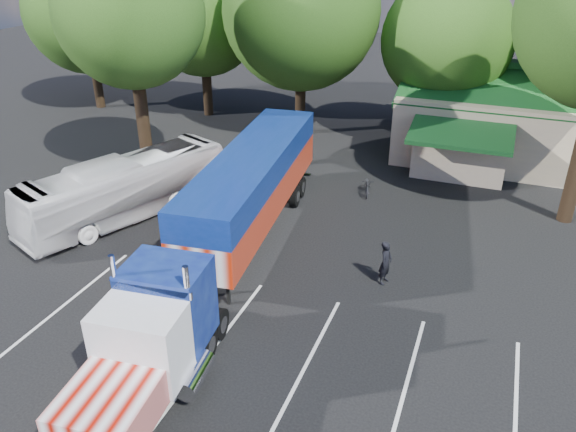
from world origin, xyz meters
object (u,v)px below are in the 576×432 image
(woman, at_px, (386,263))
(bicycle, at_px, (367,186))
(silver_sedan, at_px, (543,165))
(semi_truck, at_px, (233,213))
(tour_bus, at_px, (126,188))

(woman, height_order, bicycle, woman)
(woman, distance_m, silver_sedan, 15.23)
(bicycle, bearing_deg, silver_sedan, 19.67)
(semi_truck, xyz_separation_m, silver_sedan, (12.14, 14.95, -1.77))
(semi_truck, relative_size, tour_bus, 1.94)
(tour_bus, bearing_deg, woman, 16.30)
(semi_truck, height_order, bicycle, semi_truck)
(bicycle, relative_size, silver_sedan, 0.45)
(tour_bus, distance_m, silver_sedan, 22.90)
(silver_sedan, bearing_deg, woman, -177.60)
(woman, relative_size, silver_sedan, 0.46)
(bicycle, distance_m, silver_sedan, 10.57)
(silver_sedan, bearing_deg, semi_truck, 166.52)
(semi_truck, distance_m, bicycle, 9.79)
(woman, xyz_separation_m, silver_sedan, (6.00, 14.00, -0.27))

